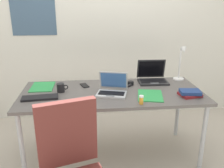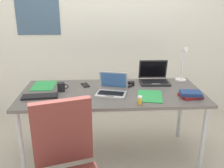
# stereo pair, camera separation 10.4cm
# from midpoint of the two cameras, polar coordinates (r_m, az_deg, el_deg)

# --- Properties ---
(ground_plane) EXTENTS (12.00, 12.00, 0.00)m
(ground_plane) POSITION_cam_midpoint_polar(r_m,az_deg,el_deg) (2.81, 1.10, -16.03)
(ground_plane) COLOR #B7AD9E
(wall_back) EXTENTS (6.00, 0.13, 2.60)m
(wall_back) POSITION_cam_midpoint_polar(r_m,az_deg,el_deg) (3.41, -0.23, 13.76)
(wall_back) COLOR silver
(wall_back) RESTS_ON ground_plane
(desk) EXTENTS (1.80, 0.80, 0.74)m
(desk) POSITION_cam_midpoint_polar(r_m,az_deg,el_deg) (2.48, 1.20, -3.00)
(desk) COLOR #595451
(desk) RESTS_ON ground_plane
(desk_lamp) EXTENTS (0.12, 0.18, 0.40)m
(desk_lamp) POSITION_cam_midpoint_polar(r_m,az_deg,el_deg) (2.83, 17.20, 4.36)
(desk_lamp) COLOR white
(desk_lamp) RESTS_ON desk
(laptop_front_left) EXTENTS (0.34, 0.31, 0.21)m
(laptop_front_left) POSITION_cam_midpoint_polar(r_m,az_deg,el_deg) (2.39, 1.21, -1.34)
(laptop_front_left) COLOR #B7BABC
(laptop_front_left) RESTS_ON desk
(laptop_mid_desk) EXTENTS (0.32, 0.27, 0.23)m
(laptop_mid_desk) POSITION_cam_midpoint_polar(r_m,az_deg,el_deg) (2.77, 10.77, 1.31)
(laptop_mid_desk) COLOR #232326
(laptop_mid_desk) RESTS_ON desk
(external_keyboard) EXTENTS (0.34, 0.15, 0.02)m
(external_keyboard) POSITION_cam_midpoint_polar(r_m,az_deg,el_deg) (2.39, -15.15, -2.80)
(external_keyboard) COLOR black
(external_keyboard) RESTS_ON desk
(computer_mouse) EXTENTS (0.10, 0.11, 0.03)m
(computer_mouse) POSITION_cam_midpoint_polar(r_m,az_deg,el_deg) (2.22, -6.80, -3.80)
(computer_mouse) COLOR black
(computer_mouse) RESTS_ON desk
(cell_phone) EXTENTS (0.11, 0.15, 0.01)m
(cell_phone) POSITION_cam_midpoint_polar(r_m,az_deg,el_deg) (2.64, -5.07, -0.25)
(cell_phone) COLOR black
(cell_phone) RESTS_ON desk
(headphones) EXTENTS (0.21, 0.18, 0.04)m
(headphones) POSITION_cam_midpoint_polar(r_m,az_deg,el_deg) (2.64, 4.07, 0.01)
(headphones) COLOR black
(headphones) RESTS_ON desk
(pill_bottle) EXTENTS (0.04, 0.04, 0.08)m
(pill_bottle) POSITION_cam_midpoint_polar(r_m,az_deg,el_deg) (2.17, 7.84, -3.75)
(pill_bottle) COLOR gold
(pill_bottle) RESTS_ON desk
(book_stack) EXTENTS (0.22, 0.19, 0.06)m
(book_stack) POSITION_cam_midpoint_polar(r_m,az_deg,el_deg) (2.44, 18.90, -2.32)
(book_stack) COLOR maroon
(book_stack) RESTS_ON desk
(paper_folder_back_right) EXTENTS (0.24, 0.31, 0.01)m
(paper_folder_back_right) POSITION_cam_midpoint_polar(r_m,az_deg,el_deg) (2.70, -14.43, -0.39)
(paper_folder_back_right) COLOR green
(paper_folder_back_right) RESTS_ON desk
(paper_folder_front_right) EXTENTS (0.29, 0.35, 0.01)m
(paper_folder_front_right) POSITION_cam_midpoint_polar(r_m,az_deg,el_deg) (2.37, 10.01, -2.79)
(paper_folder_front_right) COLOR green
(paper_folder_front_right) RESTS_ON desk
(coffee_mug) EXTENTS (0.11, 0.08, 0.09)m
(coffee_mug) POSITION_cam_midpoint_polar(r_m,az_deg,el_deg) (2.50, -10.50, -0.68)
(coffee_mug) COLOR black
(coffee_mug) RESTS_ON desk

